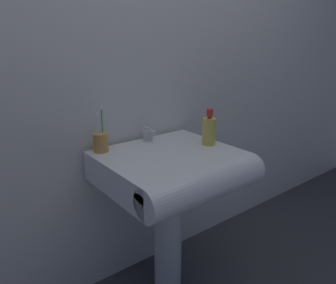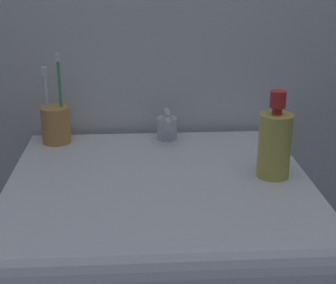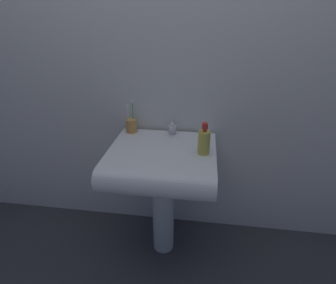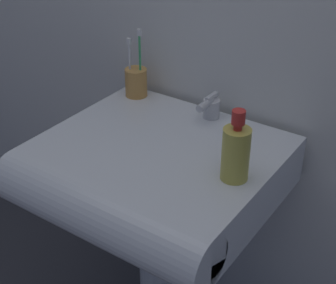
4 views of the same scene
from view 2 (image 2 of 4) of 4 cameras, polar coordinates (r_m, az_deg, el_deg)
The scene contains 4 objects.
sink_basin at distance 1.07m, azimuth -0.89°, elevation -8.09°, with size 0.62×0.58×0.14m.
faucet at distance 1.27m, azimuth -0.10°, elevation 1.72°, with size 0.05×0.10×0.07m.
toothbrush_cup at distance 1.28m, azimuth -12.33°, elevation 2.02°, with size 0.07×0.07×0.22m.
soap_bottle at distance 1.07m, azimuth 11.74°, elevation -0.11°, with size 0.07×0.07×0.18m.
Camera 2 is at (-0.04, -1.00, 1.22)m, focal length 55.00 mm.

